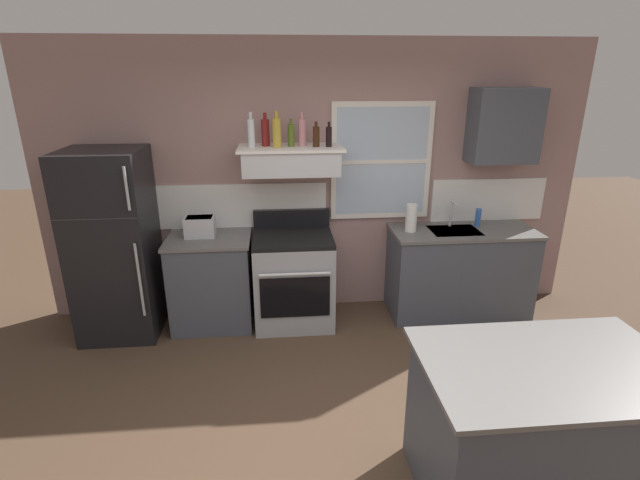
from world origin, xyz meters
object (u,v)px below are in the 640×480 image
(bottle_brown_stout, at_px, (316,136))
(bottle_balsamic_dark, at_px, (329,136))
(refrigerator, at_px, (114,245))
(bottle_olive_oil_square, at_px, (291,135))
(kitchen_island, at_px, (539,431))
(bottle_clear_tall, at_px, (251,132))
(toaster, at_px, (200,226))
(bottle_red_label_wine, at_px, (265,132))
(bottle_rose_pink, at_px, (302,132))
(stove_range, at_px, (294,278))
(bottle_champagne_gold_foil, at_px, (277,132))
(paper_towel_roll, at_px, (411,218))
(dish_soap_bottle, at_px, (478,217))

(bottle_brown_stout, xyz_separation_m, bottle_balsamic_dark, (0.11, -0.01, -0.00))
(refrigerator, height_order, bottle_brown_stout, bottle_brown_stout)
(bottle_olive_oil_square, height_order, kitchen_island, bottle_olive_oil_square)
(kitchen_island, bearing_deg, bottle_clear_tall, 125.99)
(toaster, xyz_separation_m, bottle_red_label_wine, (0.65, 0.06, 0.86))
(bottle_brown_stout, bearing_deg, bottle_red_label_wine, 169.79)
(kitchen_island, bearing_deg, bottle_olive_oil_square, 119.60)
(bottle_clear_tall, xyz_separation_m, bottle_brown_stout, (0.58, -0.03, -0.04))
(bottle_red_label_wine, xyz_separation_m, bottle_rose_pink, (0.33, -0.01, 0.00))
(toaster, bearing_deg, bottle_clear_tall, 0.41)
(stove_range, height_order, bottle_rose_pink, bottle_rose_pink)
(toaster, height_order, bottle_champagne_gold_foil, bottle_champagne_gold_foil)
(bottle_rose_pink, bearing_deg, bottle_olive_oil_square, -161.05)
(stove_range, distance_m, bottle_champagne_gold_foil, 1.42)
(bottle_brown_stout, bearing_deg, bottle_olive_oil_square, 170.15)
(bottle_clear_tall, relative_size, bottle_olive_oil_square, 1.26)
(kitchen_island, bearing_deg, paper_towel_roll, 93.98)
(bottle_champagne_gold_foil, bearing_deg, paper_towel_roll, -0.19)
(bottle_champagne_gold_foil, xyz_separation_m, bottle_balsamic_dark, (0.47, 0.00, -0.04))
(bottle_red_label_wine, xyz_separation_m, bottle_champagne_gold_foil, (0.10, -0.09, 0.01))
(bottle_brown_stout, bearing_deg, kitchen_island, -64.43)
(bottle_clear_tall, distance_m, bottle_champagne_gold_foil, 0.23)
(bottle_clear_tall, relative_size, bottle_red_label_wine, 1.04)
(bottle_rose_pink, distance_m, dish_soap_bottle, 1.97)
(bottle_brown_stout, xyz_separation_m, dish_soap_bottle, (1.65, 0.08, -0.84))
(paper_towel_roll, bearing_deg, bottle_balsamic_dark, 179.57)
(bottle_rose_pink, bearing_deg, dish_soap_bottle, 0.32)
(bottle_clear_tall, xyz_separation_m, bottle_rose_pink, (0.46, 0.05, -0.00))
(refrigerator, relative_size, bottle_clear_tall, 5.67)
(bottle_olive_oil_square, height_order, bottle_rose_pink, bottle_rose_pink)
(kitchen_island, bearing_deg, bottle_brown_stout, 115.57)
(toaster, bearing_deg, bottle_brown_stout, -1.31)
(refrigerator, height_order, stove_range, refrigerator)
(toaster, xyz_separation_m, bottle_clear_tall, (0.52, 0.00, 0.87))
(bottle_champagne_gold_foil, relative_size, bottle_olive_oil_square, 1.30)
(bottle_rose_pink, bearing_deg, refrigerator, -175.12)
(dish_soap_bottle, bearing_deg, refrigerator, -177.40)
(bottle_rose_pink, distance_m, bottle_balsamic_dark, 0.25)
(stove_range, height_order, bottle_brown_stout, bottle_brown_stout)
(bottle_red_label_wine, relative_size, dish_soap_bottle, 1.65)
(stove_range, height_order, bottle_champagne_gold_foil, bottle_champagne_gold_foil)
(bottle_red_label_wine, height_order, paper_towel_roll, bottle_red_label_wine)
(toaster, height_order, kitchen_island, toaster)
(bottle_rose_pink, height_order, bottle_balsamic_dark, bottle_rose_pink)
(bottle_brown_stout, bearing_deg, bottle_balsamic_dark, -4.86)
(dish_soap_bottle, bearing_deg, bottle_clear_tall, -178.58)
(bottle_clear_tall, xyz_separation_m, paper_towel_roll, (1.51, -0.04, -0.83))
(bottle_clear_tall, bearing_deg, bottle_balsamic_dark, -3.19)
(bottle_balsamic_dark, bearing_deg, kitchen_island, -66.74)
(bottle_clear_tall, distance_m, bottle_balsamic_dark, 0.70)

